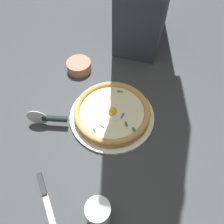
{
  "coord_description": "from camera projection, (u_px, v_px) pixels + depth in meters",
  "views": [
    {
      "loc": [
        -0.3,
        0.41,
        0.74
      ],
      "look_at": [
        -0.05,
        -0.03,
        0.03
      ],
      "focal_mm": 36.43,
      "sensor_mm": 36.0,
      "label": 1
    }
  ],
  "objects": [
    {
      "name": "pizza_cutter",
      "position": [
        49.0,
        118.0,
        0.85
      ],
      "size": [
        0.14,
        0.08,
        0.08
      ],
      "color": "silver",
      "rests_on": "ground"
    },
    {
      "name": "table_knife",
      "position": [
        45.0,
        195.0,
        0.72
      ],
      "size": [
        0.19,
        0.14,
        0.01
      ],
      "color": "silver",
      "rests_on": "ground"
    },
    {
      "name": "pizza",
      "position": [
        112.0,
        112.0,
        0.87
      ],
      "size": [
        0.29,
        0.29,
        0.06
      ],
      "color": "#C48F48",
      "rests_on": "pizza_plate"
    },
    {
      "name": "ground_plane",
      "position": [
        99.0,
        118.0,
        0.91
      ],
      "size": [
        2.4,
        2.4,
        0.03
      ],
      "primitive_type": "cube",
      "color": "#35383C",
      "rests_on": "ground"
    },
    {
      "name": "drinking_glass",
      "position": [
        99.0,
        213.0,
        0.65
      ],
      "size": [
        0.07,
        0.07,
        0.1
      ],
      "color": "silver",
      "rests_on": "ground"
    },
    {
      "name": "side_bowl",
      "position": [
        79.0,
        66.0,
        1.03
      ],
      "size": [
        0.11,
        0.11,
        0.04
      ],
      "primitive_type": "cylinder",
      "color": "#B27159",
      "rests_on": "ground"
    },
    {
      "name": "pizza_plate",
      "position": [
        112.0,
        116.0,
        0.89
      ],
      "size": [
        0.33,
        0.33,
        0.01
      ],
      "primitive_type": "cylinder",
      "color": "white",
      "rests_on": "ground"
    }
  ]
}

